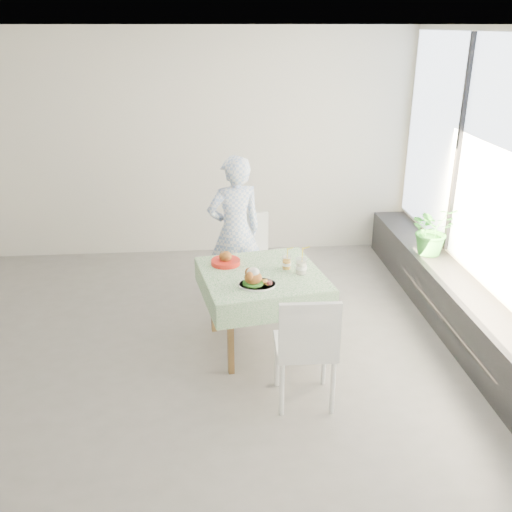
{
  "coord_description": "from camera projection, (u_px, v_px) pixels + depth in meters",
  "views": [
    {
      "loc": [
        0.43,
        -4.62,
        2.8
      ],
      "look_at": [
        0.83,
        0.07,
        0.89
      ],
      "focal_mm": 40.0,
      "sensor_mm": 36.0,
      "label": 1
    }
  ],
  "objects": [
    {
      "name": "floor",
      "position": [
        167.0,
        350.0,
        5.29
      ],
      "size": [
        6.0,
        6.0,
        0.0
      ],
      "primitive_type": "plane",
      "color": "slate",
      "rests_on": "ground"
    },
    {
      "name": "ceiling",
      "position": [
        145.0,
        24.0,
        4.23
      ],
      "size": [
        6.0,
        6.0,
        0.0
      ],
      "primitive_type": "plane",
      "rotation": [
        3.14,
        0.0,
        0.0
      ],
      "color": "white",
      "rests_on": "ground"
    },
    {
      "name": "wall_back",
      "position": [
        173.0,
        146.0,
        7.06
      ],
      "size": [
        6.0,
        0.02,
        2.8
      ],
      "primitive_type": "cube",
      "color": "silver",
      "rests_on": "ground"
    },
    {
      "name": "wall_front",
      "position": [
        115.0,
        375.0,
        2.45
      ],
      "size": [
        6.0,
        0.02,
        2.8
      ],
      "primitive_type": "cube",
      "color": "silver",
      "rests_on": "ground"
    },
    {
      "name": "wall_right",
      "position": [
        503.0,
        197.0,
        5.0
      ],
      "size": [
        0.02,
        5.0,
        2.8
      ],
      "primitive_type": "cube",
      "color": "silver",
      "rests_on": "ground"
    },
    {
      "name": "window_pane",
      "position": [
        504.0,
        169.0,
        4.9
      ],
      "size": [
        0.01,
        4.8,
        2.18
      ],
      "primitive_type": "cube",
      "color": "#D1E0F9",
      "rests_on": "ground"
    },
    {
      "name": "window_ledge",
      "position": [
        463.0,
        314.0,
        5.41
      ],
      "size": [
        0.4,
        4.8,
        0.5
      ],
      "primitive_type": "cube",
      "color": "black",
      "rests_on": "ground"
    },
    {
      "name": "cafe_table",
      "position": [
        262.0,
        301.0,
        5.2
      ],
      "size": [
        1.21,
        1.21,
        0.74
      ],
      "color": "brown",
      "rests_on": "ground"
    },
    {
      "name": "chair_far",
      "position": [
        250.0,
        278.0,
        6.07
      ],
      "size": [
        0.49,
        0.49,
        0.96
      ],
      "color": "white",
      "rests_on": "ground"
    },
    {
      "name": "chair_near",
      "position": [
        304.0,
        368.0,
        4.47
      ],
      "size": [
        0.47,
        0.47,
        0.96
      ],
      "color": "white",
      "rests_on": "ground"
    },
    {
      "name": "diner",
      "position": [
        235.0,
        231.0,
        5.93
      ],
      "size": [
        0.67,
        0.53,
        1.6
      ],
      "primitive_type": "imported",
      "rotation": [
        0.0,
        0.0,
        3.43
      ],
      "color": "#87A5D9",
      "rests_on": "ground"
    },
    {
      "name": "main_dish",
      "position": [
        255.0,
        280.0,
        4.82
      ],
      "size": [
        0.32,
        0.32,
        0.17
      ],
      "color": "white",
      "rests_on": "cafe_table"
    },
    {
      "name": "juice_cup_orange",
      "position": [
        287.0,
        263.0,
        5.15
      ],
      "size": [
        0.08,
        0.08,
        0.24
      ],
      "color": "white",
      "rests_on": "cafe_table"
    },
    {
      "name": "juice_cup_lemonade",
      "position": [
        301.0,
        266.0,
        5.05
      ],
      "size": [
        0.1,
        0.1,
        0.29
      ],
      "color": "white",
      "rests_on": "cafe_table"
    },
    {
      "name": "second_dish",
      "position": [
        226.0,
        260.0,
        5.26
      ],
      "size": [
        0.27,
        0.27,
        0.13
      ],
      "color": "red",
      "rests_on": "cafe_table"
    },
    {
      "name": "potted_plant",
      "position": [
        433.0,
        230.0,
        6.06
      ],
      "size": [
        0.56,
        0.5,
        0.55
      ],
      "primitive_type": "imported",
      "rotation": [
        0.0,
        0.0,
        0.18
      ],
      "color": "#307E2A",
      "rests_on": "window_ledge"
    }
  ]
}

